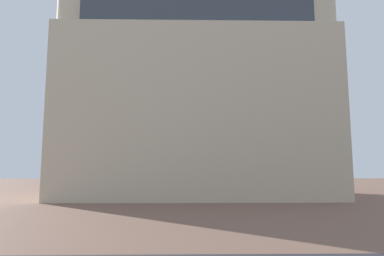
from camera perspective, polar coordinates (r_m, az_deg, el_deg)
landmark_building at (r=32.13m, az=0.61°, el=5.09°), size 25.99×11.67×30.87m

